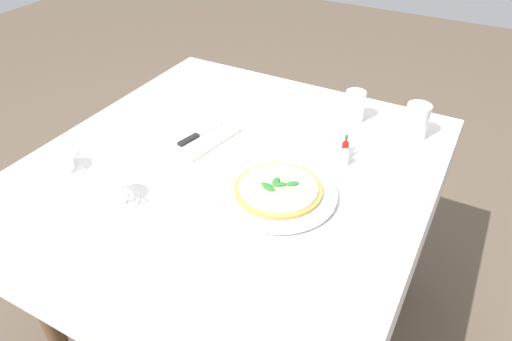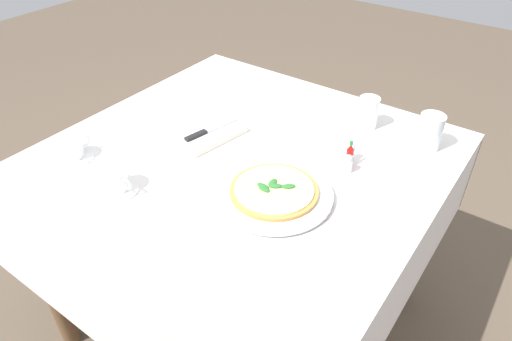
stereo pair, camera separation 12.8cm
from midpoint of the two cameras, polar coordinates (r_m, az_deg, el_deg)
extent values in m
plane|color=brown|center=(1.89, 0.53, -17.42)|extent=(8.00, 8.00, 0.00)
cube|color=white|center=(1.37, 0.70, 1.19)|extent=(1.10, 1.10, 0.02)
cube|color=white|center=(1.32, 21.00, -12.37)|extent=(1.10, 0.01, 0.28)
cube|color=white|center=(1.77, -14.01, 3.17)|extent=(1.10, 0.01, 0.28)
cube|color=white|center=(1.19, -15.36, -17.36)|extent=(0.01, 1.10, 0.28)
cube|color=white|center=(1.85, 10.49, 5.33)|extent=(0.01, 1.10, 0.28)
cylinder|color=brown|center=(1.81, 21.37, -6.70)|extent=(0.06, 0.06, 0.73)
cylinder|color=brown|center=(1.66, -22.43, -11.65)|extent=(0.06, 0.06, 0.73)
cylinder|color=brown|center=(2.11, -2.40, 2.90)|extent=(0.06, 0.06, 0.73)
cylinder|color=white|center=(1.22, 5.22, -3.30)|extent=(0.19, 0.19, 0.01)
cylinder|color=white|center=(1.21, 5.25, -2.97)|extent=(0.31, 0.31, 0.01)
cylinder|color=#C68E47|center=(1.21, 5.27, -2.60)|extent=(0.23, 0.23, 0.01)
cylinder|color=#F4DB8E|center=(1.20, 5.29, -2.35)|extent=(0.21, 0.21, 0.00)
ellipsoid|color=#2D7533|center=(1.21, 5.07, -1.60)|extent=(0.04, 0.02, 0.01)
ellipsoid|color=#2D7533|center=(1.20, 5.46, -2.00)|extent=(0.04, 0.04, 0.01)
ellipsoid|color=#2D7533|center=(1.20, 7.07, -2.04)|extent=(0.04, 0.04, 0.01)
ellipsoid|color=#2D7533|center=(1.20, 3.91, -2.04)|extent=(0.02, 0.04, 0.01)
ellipsoid|color=#2D7533|center=(1.19, 4.06, -2.35)|extent=(0.02, 0.04, 0.01)
cylinder|color=white|center=(1.28, -14.22, -2.29)|extent=(0.13, 0.13, 0.01)
cylinder|color=white|center=(1.26, -14.45, -1.08)|extent=(0.08, 0.08, 0.06)
torus|color=white|center=(1.22, -12.83, -1.76)|extent=(0.01, 0.04, 0.03)
cylinder|color=black|center=(1.24, -14.63, -0.08)|extent=(0.07, 0.07, 0.00)
cylinder|color=white|center=(1.44, -19.41, 1.50)|extent=(0.13, 0.13, 0.01)
cylinder|color=white|center=(1.42, -19.65, 2.53)|extent=(0.08, 0.08, 0.06)
torus|color=white|center=(1.44, -17.93, 3.40)|extent=(0.04, 0.01, 0.03)
cylinder|color=black|center=(1.41, -19.85, 3.34)|extent=(0.07, 0.07, 0.00)
cylinder|color=white|center=(1.54, 15.95, 6.80)|extent=(0.07, 0.07, 0.10)
cylinder|color=silver|center=(1.55, 15.89, 6.46)|extent=(0.06, 0.06, 0.08)
cylinder|color=white|center=(1.49, 22.92, 4.32)|extent=(0.07, 0.07, 0.11)
cylinder|color=silver|center=(1.50, 22.71, 3.53)|extent=(0.06, 0.06, 0.06)
cube|color=silver|center=(1.45, -3.35, 4.42)|extent=(0.24, 0.17, 0.02)
cube|color=silver|center=(1.47, -1.86, 5.54)|extent=(0.12, 0.04, 0.01)
cube|color=black|center=(1.42, -4.85, 4.24)|extent=(0.08, 0.03, 0.01)
cylinder|color=#B7140F|center=(1.35, 14.07, 1.43)|extent=(0.02, 0.02, 0.05)
cylinder|color=white|center=(1.35, 14.07, 1.43)|extent=(0.02, 0.02, 0.02)
cone|color=#B7140F|center=(1.33, 14.29, 2.68)|extent=(0.02, 0.02, 0.02)
cylinder|color=#1E722D|center=(1.32, 14.38, 3.18)|extent=(0.01, 0.01, 0.01)
cylinder|color=white|center=(1.38, 14.12, 1.86)|extent=(0.03, 0.03, 0.04)
cylinder|color=white|center=(1.38, 14.09, 1.66)|extent=(0.02, 0.02, 0.03)
sphere|color=silver|center=(1.37, 14.27, 2.68)|extent=(0.02, 0.02, 0.02)
cylinder|color=white|center=(1.33, 13.92, 0.46)|extent=(0.03, 0.03, 0.04)
cylinder|color=#38332D|center=(1.33, 13.88, 0.26)|extent=(0.02, 0.02, 0.03)
sphere|color=silver|center=(1.32, 14.07, 1.30)|extent=(0.02, 0.02, 0.02)
camera|label=1|loc=(0.06, -87.14, 2.12)|focal=32.53mm
camera|label=2|loc=(0.06, 92.86, -2.12)|focal=32.53mm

